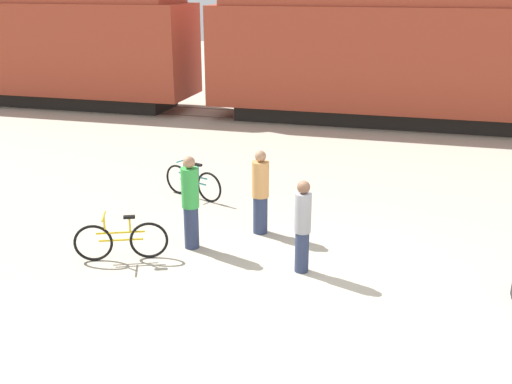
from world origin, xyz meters
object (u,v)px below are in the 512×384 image
at_px(person_in_grey, 303,226).
at_px(bicycle_yellow, 121,241).
at_px(person_in_tan, 260,192).
at_px(bicycle_teal, 193,182).
at_px(person_in_green, 190,202).
at_px(freight_train, 380,41).

bearing_deg(person_in_grey, bicycle_yellow, 131.15).
height_order(person_in_grey, person_in_tan, person_in_tan).
xyz_separation_m(bicycle_yellow, person_in_grey, (3.20, 0.39, 0.48)).
bearing_deg(bicycle_teal, bicycle_yellow, -91.11).
height_order(bicycle_teal, person_in_green, person_in_green).
bearing_deg(person_in_tan, bicycle_yellow, 40.98).
relative_size(bicycle_teal, person_in_green, 0.89).
relative_size(person_in_green, person_in_tan, 1.05).
bearing_deg(person_in_tan, person_in_grey, 127.19).
height_order(bicycle_teal, person_in_grey, person_in_grey).
bearing_deg(bicycle_teal, person_in_tan, -37.77).
bearing_deg(bicycle_yellow, bicycle_teal, 88.89).
relative_size(bicycle_yellow, person_in_tan, 0.92).
bearing_deg(freight_train, person_in_grey, -91.30).
distance_m(bicycle_yellow, person_in_grey, 3.26).
bearing_deg(bicycle_yellow, person_in_tan, 41.46).
bearing_deg(bicycle_yellow, freight_train, 74.48).
xyz_separation_m(freight_train, bicycle_teal, (-3.41, -9.11, -2.44)).
distance_m(freight_train, person_in_grey, 12.28).
xyz_separation_m(freight_train, bicycle_yellow, (-3.47, -12.51, -2.45)).
height_order(bicycle_yellow, person_in_grey, person_in_grey).
xyz_separation_m(bicycle_teal, person_in_tan, (2.02, -1.56, 0.48)).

